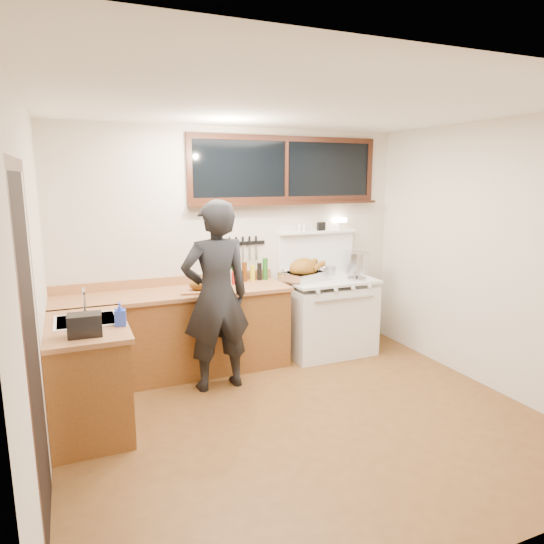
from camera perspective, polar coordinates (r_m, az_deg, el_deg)
name	(u,v)px	position (r m, az deg, el deg)	size (l,w,h in m)	color
ground_plane	(305,422)	(4.39, 3.91, -17.16)	(4.00, 3.50, 0.02)	brown
room_shell	(308,230)	(3.88, 4.24, 4.94)	(4.10, 3.60, 2.65)	beige
counter_back	(175,333)	(5.23, -11.29, -7.01)	(2.44, 0.64, 1.00)	brown
counter_left	(88,376)	(4.37, -20.82, -11.32)	(0.64, 1.09, 0.90)	brown
sink_unit	(87,327)	(4.31, -20.97, -6.06)	(0.50, 0.45, 0.37)	white
vintage_stove	(327,314)	(5.80, 6.52, -4.92)	(1.02, 0.74, 1.57)	white
back_window	(287,177)	(5.67, 1.72, 11.13)	(2.32, 0.13, 0.77)	black
left_doorway	(34,356)	(3.05, -26.20, -8.82)	(0.02, 1.04, 2.17)	black
knife_strip	(245,244)	(5.54, -3.25, 3.30)	(0.46, 0.03, 0.28)	black
man	(216,296)	(4.72, -6.60, -2.87)	(0.70, 0.48, 1.86)	black
soap_bottle	(120,314)	(4.05, -17.44, -4.71)	(0.10, 0.10, 0.19)	blue
toaster	(85,325)	(3.89, -21.16, -5.82)	(0.25, 0.18, 0.17)	black
cutting_board	(200,287)	(5.05, -8.50, -1.72)	(0.43, 0.36, 0.14)	#A66D42
roast_turkey	(304,271)	(5.54, 3.78, 0.07)	(0.56, 0.49, 0.26)	silver
stockpot	(358,263)	(5.95, 10.04, 1.01)	(0.38, 0.38, 0.27)	silver
saucepan	(329,270)	(5.89, 6.78, 0.19)	(0.14, 0.26, 0.11)	silver
pot_lid	(357,278)	(5.67, 9.92, -0.75)	(0.29, 0.29, 0.04)	silver
coffee_tin	(234,278)	(5.38, -4.47, -0.66)	(0.11, 0.10, 0.14)	#A11611
pitcher	(228,277)	(5.36, -5.20, -0.56)	(0.11, 0.11, 0.17)	white
bottle_cluster	(246,270)	(5.48, -3.12, 0.20)	(0.48, 0.07, 0.30)	black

